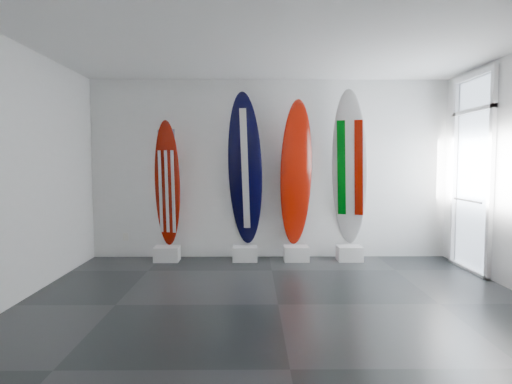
{
  "coord_description": "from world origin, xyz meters",
  "views": [
    {
      "loc": [
        -0.3,
        -4.81,
        1.62
      ],
      "look_at": [
        -0.24,
        1.4,
        1.19
      ],
      "focal_mm": 30.28,
      "sensor_mm": 36.0,
      "label": 1
    }
  ],
  "objects_px": {
    "surfboard_navy": "(245,170)",
    "surfboard_usa": "(167,183)",
    "surfboard_italy": "(349,169)",
    "surfboard_swiss": "(296,173)"
  },
  "relations": [
    {
      "from": "surfboard_navy",
      "to": "surfboard_usa",
      "type": "bearing_deg",
      "value": -166.44
    },
    {
      "from": "surfboard_navy",
      "to": "surfboard_italy",
      "type": "height_order",
      "value": "surfboard_italy"
    },
    {
      "from": "surfboard_usa",
      "to": "surfboard_swiss",
      "type": "height_order",
      "value": "surfboard_swiss"
    },
    {
      "from": "surfboard_usa",
      "to": "surfboard_swiss",
      "type": "distance_m",
      "value": 2.13
    },
    {
      "from": "surfboard_italy",
      "to": "surfboard_navy",
      "type": "bearing_deg",
      "value": -158.57
    },
    {
      "from": "surfboard_usa",
      "to": "surfboard_italy",
      "type": "distance_m",
      "value": 3.01
    },
    {
      "from": "surfboard_usa",
      "to": "surfboard_navy",
      "type": "distance_m",
      "value": 1.3
    },
    {
      "from": "surfboard_swiss",
      "to": "surfboard_italy",
      "type": "distance_m",
      "value": 0.88
    },
    {
      "from": "surfboard_navy",
      "to": "surfboard_swiss",
      "type": "relative_size",
      "value": 1.05
    },
    {
      "from": "surfboard_usa",
      "to": "surfboard_swiss",
      "type": "bearing_deg",
      "value": 18.64
    }
  ]
}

